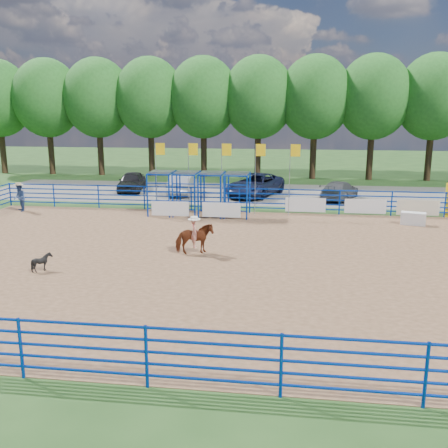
{
  "coord_description": "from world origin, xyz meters",
  "views": [
    {
      "loc": [
        3.09,
        -19.88,
        6.15
      ],
      "look_at": [
        0.27,
        1.0,
        1.3
      ],
      "focal_mm": 40.0,
      "sensor_mm": 36.0,
      "label": 1
    }
  ],
  "objects": [
    {
      "name": "calf",
      "position": [
        -6.38,
        -2.51,
        0.38
      ],
      "size": [
        0.67,
        0.6,
        0.73
      ],
      "primitive_type": "imported",
      "rotation": [
        0.0,
        0.0,
        1.58
      ],
      "color": "black",
      "rests_on": "arena_dirt"
    },
    {
      "name": "gravel_strip",
      "position": [
        0.0,
        17.0,
        0.01
      ],
      "size": [
        40.0,
        10.0,
        0.01
      ],
      "primitive_type": "cube",
      "color": "slate",
      "rests_on": "ground"
    },
    {
      "name": "car_c",
      "position": [
        0.54,
        16.01,
        0.81
      ],
      "size": [
        4.44,
        6.32,
        1.6
      ],
      "primitive_type": "imported",
      "rotation": [
        0.0,
        0.0,
        -0.34
      ],
      "color": "#151A36",
      "rests_on": "gravel_strip"
    },
    {
      "name": "car_d",
      "position": [
        6.45,
        15.2,
        0.66
      ],
      "size": [
        3.25,
        4.8,
        1.29
      ],
      "primitive_type": "imported",
      "rotation": [
        0.0,
        0.0,
        2.78
      ],
      "color": "#505052",
      "rests_on": "gravel_strip"
    },
    {
      "name": "horse_and_rider",
      "position": [
        -0.98,
        0.63,
        0.81
      ],
      "size": [
        1.75,
        1.21,
        2.28
      ],
      "color": "maroon",
      "rests_on": "arena_dirt"
    },
    {
      "name": "perimeter_fence",
      "position": [
        0.0,
        0.0,
        0.75
      ],
      "size": [
        30.1,
        20.1,
        1.5
      ],
      "color": "#0837BB",
      "rests_on": "ground"
    },
    {
      "name": "treeline",
      "position": [
        0.0,
        26.0,
        7.53
      ],
      "size": [
        56.4,
        6.4,
        11.24
      ],
      "color": "#3F2B19",
      "rests_on": "ground"
    },
    {
      "name": "ground",
      "position": [
        0.0,
        0.0,
        0.0
      ],
      "size": [
        120.0,
        120.0,
        0.0
      ],
      "primitive_type": "plane",
      "color": "#315622",
      "rests_on": "ground"
    },
    {
      "name": "arena_dirt",
      "position": [
        0.0,
        0.0,
        0.01
      ],
      "size": [
        30.0,
        20.0,
        0.02
      ],
      "primitive_type": "cube",
      "color": "#8A6445",
      "rests_on": "ground"
    },
    {
      "name": "car_a",
      "position": [
        -9.05,
        16.89,
        0.75
      ],
      "size": [
        2.28,
        4.5,
        1.47
      ],
      "primitive_type": "imported",
      "rotation": [
        0.0,
        0.0,
        0.13
      ],
      "color": "black",
      "rests_on": "gravel_strip"
    },
    {
      "name": "chute_assembly",
      "position": [
        -1.9,
        8.84,
        1.26
      ],
      "size": [
        19.32,
        2.41,
        4.2
      ],
      "color": "#0837BB",
      "rests_on": "ground"
    },
    {
      "name": "spectator_cowboy",
      "position": [
        -13.38,
        8.31,
        0.9
      ],
      "size": [
        1.02,
        1.04,
        1.75
      ],
      "color": "navy",
      "rests_on": "arena_dirt"
    },
    {
      "name": "car_b",
      "position": [
        -4.83,
        15.93,
        0.75
      ],
      "size": [
        1.71,
        4.53,
        1.48
      ],
      "primitive_type": "imported",
      "rotation": [
        0.0,
        0.0,
        3.17
      ],
      "color": "gray",
      "rests_on": "gravel_strip"
    },
    {
      "name": "announcer_table",
      "position": [
        9.74,
        7.73,
        0.36
      ],
      "size": [
        1.38,
        0.88,
        0.68
      ],
      "primitive_type": "cube",
      "rotation": [
        0.0,
        0.0,
        -0.23
      ],
      "color": "white",
      "rests_on": "arena_dirt"
    }
  ]
}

